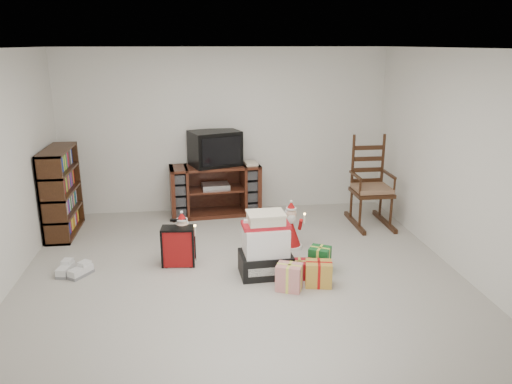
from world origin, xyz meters
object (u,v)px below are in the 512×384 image
teddy_bear (283,262)px  gift_cluster (311,272)px  gift_pile (266,248)px  mrs_claus_figurine (183,242)px  sneaker_pair (73,271)px  rocking_chair (370,193)px  red_suitcase (178,246)px  tv_stand (215,190)px  bookshelf (61,193)px  crt_television (215,148)px  santa_figurine (291,230)px

teddy_bear → gift_cluster: teddy_bear is taller
gift_pile → gift_cluster: 0.57m
mrs_claus_figurine → sneaker_pair: mrs_claus_figurine is taller
mrs_claus_figurine → gift_cluster: 1.60m
rocking_chair → red_suitcase: rocking_chair is taller
tv_stand → gift_cluster: tv_stand is taller
bookshelf → crt_television: size_ratio=1.44×
tv_stand → crt_television: (0.01, 0.04, 0.65)m
bookshelf → sneaker_pair: size_ratio=2.85×
teddy_bear → mrs_claus_figurine: (-1.14, 0.49, 0.10)m
red_suitcase → mrs_claus_figurine: mrs_claus_figurine is taller
santa_figurine → crt_television: 1.89m
bookshelf → rocking_chair: bearing=-1.8°
red_suitcase → santa_figurine: 1.47m
red_suitcase → crt_television: 2.07m
gift_cluster → crt_television: size_ratio=0.98×
bookshelf → gift_pile: size_ratio=1.64×
teddy_bear → sneaker_pair: bearing=173.7°
teddy_bear → red_suitcase: bearing=162.3°
tv_stand → crt_television: size_ratio=1.67×
santa_figurine → red_suitcase: bearing=-166.0°
sneaker_pair → crt_television: bearing=68.4°
santa_figurine → gift_cluster: 0.99m
red_suitcase → crt_television: size_ratio=0.67×
gift_cluster → santa_figurine: bearing=92.1°
sneaker_pair → crt_television: size_ratio=0.50×
crt_television → rocking_chair: bearing=-36.9°
gift_pile → bookshelf: bearing=144.6°
gift_cluster → rocking_chair: bearing=53.9°
sneaker_pair → gift_cluster: 2.71m
santa_figurine → sneaker_pair: santa_figurine is taller
rocking_chair → sneaker_pair: rocking_chair is taller
tv_stand → gift_cluster: size_ratio=1.70×
rocking_chair → teddy_bear: (-1.55, -1.51, -0.31)m
rocking_chair → gift_pile: rocking_chair is taller
mrs_claus_figurine → santa_figurine: bearing=10.2°
red_suitcase → sneaker_pair: bearing=-169.2°
mrs_claus_figurine → gift_cluster: (1.41, -0.74, -0.12)m
tv_stand → red_suitcase: tv_stand is taller
sneaker_pair → teddy_bear: bearing=13.9°
rocking_chair → santa_figurine: size_ratio=2.14×
red_suitcase → gift_cluster: size_ratio=0.68×
mrs_claus_figurine → crt_television: (0.49, 1.72, 0.79)m
gift_pile → sneaker_pair: gift_pile is taller
rocking_chair → crt_television: 2.38m
tv_stand → gift_pile: bearing=-83.0°
rocking_chair → teddy_bear: size_ratio=4.05×
gift_pile → teddy_bear: size_ratio=2.21×
gift_cluster → gift_pile: bearing=151.8°
gift_cluster → mrs_claus_figurine: bearing=152.3°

